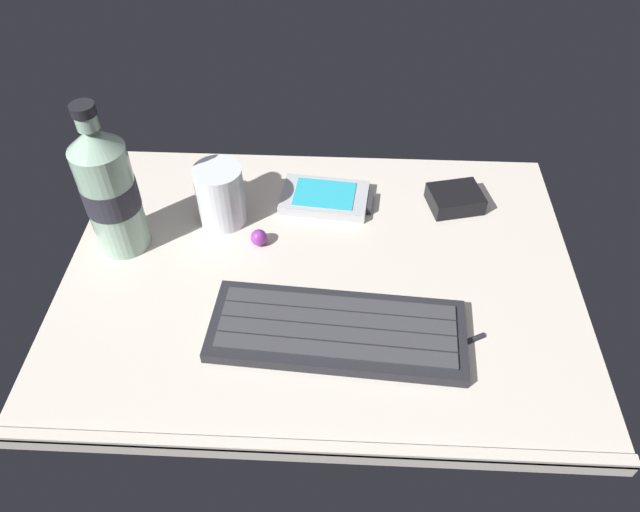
% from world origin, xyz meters
% --- Properties ---
extents(ground_plane, '(0.64, 0.48, 0.03)m').
position_xyz_m(ground_plane, '(0.00, -0.00, -0.01)').
color(ground_plane, beige).
extents(keyboard, '(0.30, 0.13, 0.02)m').
position_xyz_m(keyboard, '(0.02, -0.10, 0.01)').
color(keyboard, '#232328').
rests_on(keyboard, ground_plane).
extents(handheld_device, '(0.13, 0.09, 0.02)m').
position_xyz_m(handheld_device, '(0.00, 0.14, 0.01)').
color(handheld_device, '#B7BABF').
rests_on(handheld_device, ground_plane).
extents(juice_cup, '(0.06, 0.06, 0.09)m').
position_xyz_m(juice_cup, '(-0.14, 0.09, 0.04)').
color(juice_cup, silver).
rests_on(juice_cup, ground_plane).
extents(water_bottle, '(0.07, 0.07, 0.21)m').
position_xyz_m(water_bottle, '(-0.26, 0.04, 0.09)').
color(water_bottle, '#9EC1A8').
rests_on(water_bottle, ground_plane).
extents(charger_block, '(0.08, 0.07, 0.02)m').
position_xyz_m(charger_block, '(0.18, 0.14, 0.01)').
color(charger_block, black).
rests_on(charger_block, ground_plane).
extents(trackball_mouse, '(0.02, 0.02, 0.02)m').
position_xyz_m(trackball_mouse, '(-0.08, 0.05, 0.01)').
color(trackball_mouse, purple).
rests_on(trackball_mouse, ground_plane).
extents(stylus_pen, '(0.09, 0.05, 0.01)m').
position_xyz_m(stylus_pen, '(0.15, -0.11, 0.00)').
color(stylus_pen, '#26262B').
rests_on(stylus_pen, ground_plane).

